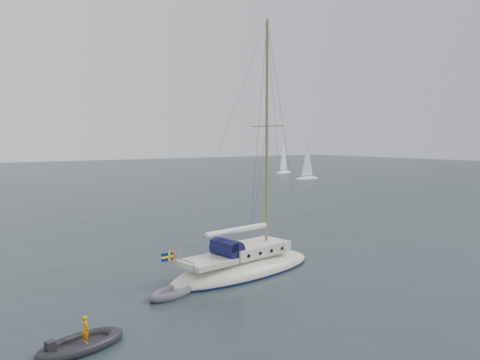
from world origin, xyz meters
TOP-DOWN VIEW (x-y plane):
  - ground at (0.00, 0.00)m, footprint 300.00×300.00m
  - sailboat at (-1.79, 0.35)m, footprint 10.69×3.20m
  - dinghy at (-7.02, -0.82)m, footprint 2.76×1.25m
  - rib at (-12.40, -4.11)m, footprint 3.44×1.56m
  - distant_yacht_b at (52.11, 60.00)m, footprint 6.62×3.53m
  - distant_yacht_c at (45.50, 45.23)m, footprint 5.80×3.09m

SIDE VIEW (x-z plane):
  - ground at x=0.00m, z-range 0.00..0.00m
  - dinghy at x=-7.02m, z-range -0.02..0.37m
  - rib at x=-12.40m, z-range -0.42..0.81m
  - sailboat at x=-1.79m, z-range -6.46..8.77m
  - distant_yacht_c at x=45.50m, z-range -0.56..7.12m
  - distant_yacht_b at x=52.11m, z-range -0.64..8.13m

